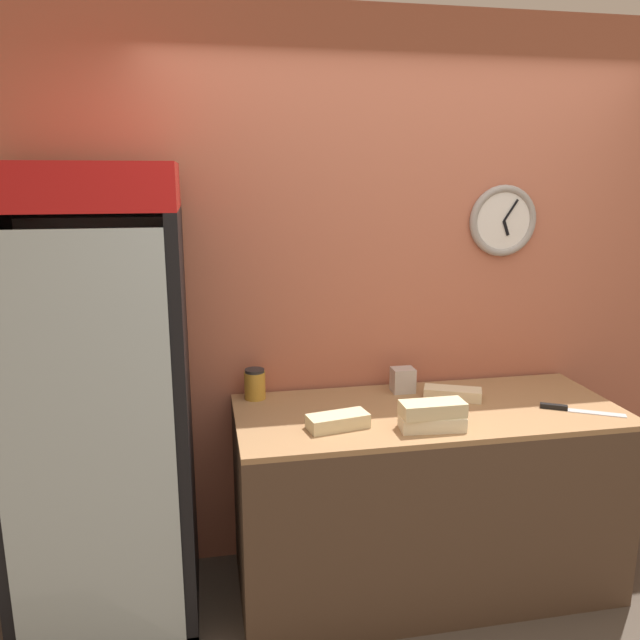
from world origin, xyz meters
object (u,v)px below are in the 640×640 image
sandwich_stack_middle (433,409)px  beverage_cooler (98,383)px  napkin_dispenser (403,380)px  condiment_jar (255,384)px  sandwich_flat_left (453,393)px  chefs_knife (570,409)px  sandwich_stack_bottom (432,422)px  sandwich_flat_right (338,421)px

sandwich_stack_middle → beverage_cooler: bearing=166.7°
napkin_dispenser → condiment_jar: bearing=176.8°
sandwich_stack_middle → condiment_jar: 0.87m
beverage_cooler → sandwich_stack_middle: (1.38, -0.33, -0.10)m
sandwich_flat_left → chefs_knife: bearing=-28.0°
sandwich_stack_bottom → chefs_knife: (0.70, 0.08, -0.02)m
beverage_cooler → chefs_knife: 2.10m
sandwich_stack_middle → sandwich_flat_right: 0.40m
chefs_knife → sandwich_flat_right: bearing=179.7°
chefs_knife → condiment_jar: size_ratio=2.31×
sandwich_stack_middle → chefs_knife: sandwich_stack_middle is taller
sandwich_stack_middle → sandwich_flat_left: sandwich_stack_middle is taller
condiment_jar → sandwich_flat_right: bearing=-53.7°
chefs_knife → sandwich_stack_bottom: bearing=-173.2°
sandwich_stack_bottom → sandwich_stack_middle: 0.06m
beverage_cooler → sandwich_stack_bottom: bearing=-13.3°
sandwich_stack_bottom → napkin_dispenser: napkin_dispenser is taller
chefs_knife → sandwich_stack_middle: bearing=-173.2°
beverage_cooler → sandwich_flat_left: size_ratio=6.93×
sandwich_stack_bottom → sandwich_stack_middle: size_ratio=1.04×
sandwich_flat_left → sandwich_stack_middle: bearing=-124.7°
sandwich_flat_right → chefs_knife: bearing=-0.3°
sandwich_stack_middle → sandwich_flat_left: 0.41m
sandwich_flat_right → sandwich_stack_bottom: bearing=-13.0°
chefs_knife → napkin_dispenser: (-0.67, 0.39, 0.05)m
napkin_dispenser → sandwich_flat_right: bearing=-137.1°
sandwich_flat_left → sandwich_flat_right: bearing=-158.6°
sandwich_stack_bottom → sandwich_flat_right: same height
sandwich_stack_bottom → sandwich_flat_left: size_ratio=0.98×
condiment_jar → sandwich_stack_bottom: bearing=-36.4°
sandwich_stack_middle → napkin_dispenser: 0.48m
sandwich_flat_left → chefs_knife: size_ratio=0.85×
beverage_cooler → condiment_jar: bearing=15.5°
sandwich_flat_left → chefs_knife: 0.53m
sandwich_stack_middle → condiment_jar: size_ratio=1.85×
beverage_cooler → condiment_jar: 0.72m
sandwich_stack_bottom → sandwich_flat_right: 0.40m
chefs_knife → condiment_jar: (-1.40, 0.43, 0.06)m
sandwich_flat_left → napkin_dispenser: 0.25m
chefs_knife → napkin_dispenser: bearing=149.7°
beverage_cooler → napkin_dispenser: size_ratio=16.59×
beverage_cooler → sandwich_flat_left: 1.62m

